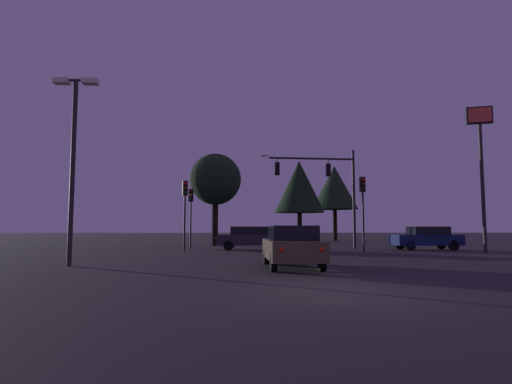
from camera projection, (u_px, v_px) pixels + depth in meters
name	position (u px, v px, depth m)	size (l,w,h in m)	color
ground_plane	(266.00, 245.00, 33.61)	(168.00, 168.00, 0.00)	#262326
traffic_signal_mast_arm	(327.00, 181.00, 28.92)	(6.73, 0.73, 6.96)	#232326
traffic_light_corner_left	(191.00, 206.00, 29.37)	(0.33, 0.37, 4.21)	#232326
traffic_light_corner_right	(185.00, 201.00, 25.13)	(0.36, 0.38, 4.31)	#232326
traffic_light_median	(363.00, 199.00, 24.54)	(0.33, 0.37, 4.48)	#232326
car_nearside_lane	(292.00, 246.00, 15.02)	(1.90, 4.45, 1.52)	#473828
car_crossing_left	(251.00, 238.00, 26.80)	(4.53, 2.00, 1.52)	#232328
car_crossing_right	(426.00, 238.00, 26.78)	(4.32, 1.88, 1.52)	#0F1947
parking_lot_lamp_post	(74.00, 144.00, 15.91)	(1.70, 0.36, 7.26)	#232326
store_sign_illuminated	(481.00, 147.00, 23.75)	(1.42, 0.61, 8.46)	#232326
tree_behind_sign	(215.00, 180.00, 33.55)	(4.19, 4.19, 7.47)	black
tree_left_far	(299.00, 187.00, 39.75)	(4.78, 4.78, 7.93)	black
tree_center_horizon	(334.00, 188.00, 46.30)	(5.15, 5.15, 8.42)	black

